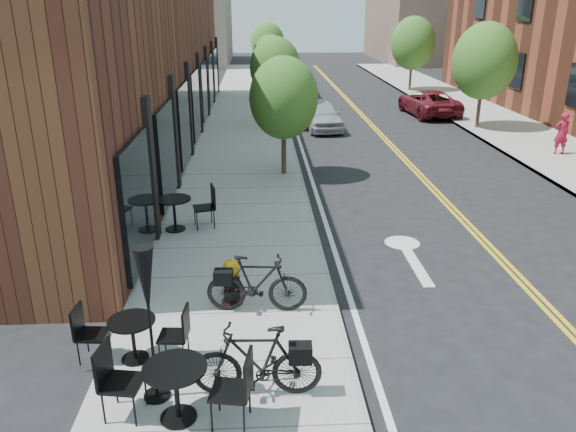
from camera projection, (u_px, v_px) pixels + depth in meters
name	position (u px, v px, depth m)	size (l,w,h in m)	color
ground	(339.00, 316.00, 10.40)	(120.00, 120.00, 0.00)	black
sidewalk_near	(243.00, 167.00, 19.62)	(4.00, 70.00, 0.12)	#9E9B93
sidewalk_far	(576.00, 162.00, 20.23)	(4.00, 70.00, 0.12)	#9E9B93
building_near	(127.00, 56.00, 21.91)	(5.00, 28.00, 7.00)	#441F15
bg_building_left	(186.00, 9.00, 53.05)	(8.00, 14.00, 10.00)	#726656
tree_near_a	(284.00, 98.00, 17.86)	(2.20, 2.20, 3.81)	#382B1E
tree_near_b	(275.00, 68.00, 25.29)	(2.30, 2.30, 3.98)	#382B1E
tree_near_c	(271.00, 57.00, 32.82)	(2.10, 2.10, 3.67)	#382B1E
tree_near_d	(268.00, 43.00, 40.20)	(2.40, 2.40, 4.11)	#382B1E
tree_far_b	(484.00, 61.00, 24.70)	(2.80, 2.80, 4.62)	#382B1E
tree_far_c	(413.00, 43.00, 35.91)	(2.80, 2.80, 4.62)	#382B1E
fire_hydrant	(232.00, 282.00, 10.46)	(0.48, 0.48, 0.91)	maroon
bicycle_left	(257.00, 361.00, 7.93)	(0.53, 1.86, 1.12)	black
bicycle_right	(257.00, 284.00, 10.15)	(0.52, 1.83, 1.10)	black
bistro_set_a	(176.00, 385.00, 7.47)	(2.04, 0.99, 1.08)	black
bistro_set_b	(133.00, 334.00, 8.76)	(1.74, 0.80, 0.93)	black
bistro_set_c	(174.00, 209.00, 13.86)	(2.04, 1.03, 1.07)	black
patio_umbrella	(147.00, 293.00, 7.49)	(0.38, 0.38, 2.35)	black
parked_car_a	(321.00, 115.00, 25.67)	(1.53, 3.81, 1.30)	#AAAEB3
parked_car_b	(300.00, 99.00, 29.18)	(1.69, 4.85, 1.60)	black
parked_car_c	(296.00, 82.00, 35.79)	(2.17, 5.34, 1.55)	#BBBABF
parked_car_far	(429.00, 103.00, 28.94)	(2.14, 4.64, 1.29)	maroon
pedestrian	(562.00, 133.00, 20.90)	(0.57, 0.37, 1.56)	maroon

